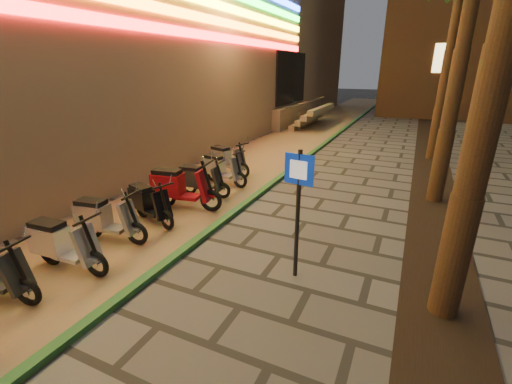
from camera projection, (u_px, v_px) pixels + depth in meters
The scene contains 12 objects.
ground at pixel (159, 326), 4.78m from camera, with size 120.00×120.00×0.00m, color #474442.
parking_strip at pixel (268, 154), 14.33m from camera, with size 3.40×60.00×0.01m, color #8C7251.
green_curb at pixel (307, 157), 13.64m from camera, with size 0.18×60.00×0.10m, color #24602C.
planting_strip at pixel (436, 229), 7.61m from camera, with size 1.20×40.00×0.02m, color black.
pedestrian_sign at pixel (298, 198), 5.46m from camera, with size 0.49×0.11×2.23m.
scooter_5 at pixel (61, 244), 6.00m from camera, with size 1.61×0.56×1.14m.
scooter_6 at pixel (103, 218), 7.01m from camera, with size 1.61×0.67×1.13m.
scooter_7 at pixel (148, 202), 7.92m from camera, with size 1.51×0.78×1.07m.
scooter_8 at pixel (178, 187), 8.63m from camera, with size 1.86×0.78×1.30m.
scooter_9 at pixel (198, 180), 9.52m from camera, with size 1.53×0.56×1.08m.
scooter_10 at pixel (220, 168), 10.51m from camera, with size 1.61×0.69×1.13m.
scooter_11 at pixel (226, 159), 11.52m from camera, with size 1.64×0.80×1.16m.
Camera 1 is at (2.85, -2.92, 3.39)m, focal length 24.00 mm.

